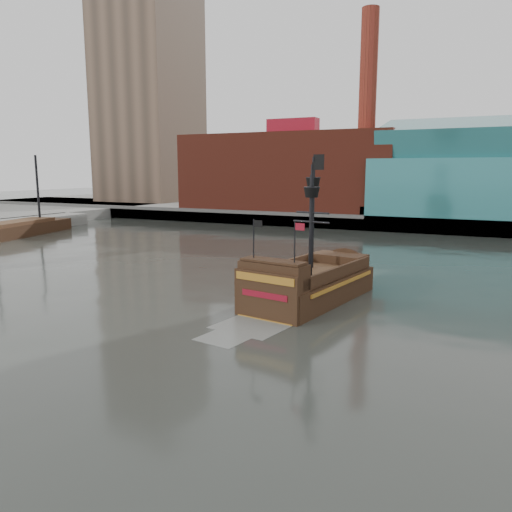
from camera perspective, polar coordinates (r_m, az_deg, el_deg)
The scene contains 6 objects.
ground at distance 27.89m, azimuth -8.67°, elevation -11.62°, with size 400.00×400.00×0.00m, color #282B26.
promenade_far at distance 114.68m, azimuth 18.18°, elevation 4.74°, with size 220.00×60.00×2.00m, color slate.
seawall at distance 85.61m, azimuth 15.55°, elevation 3.52°, with size 220.00×1.00×2.60m, color #4C4C49.
skyline at distance 107.33m, azimuth 21.20°, elevation 16.88°, with size 149.00×45.00×62.00m.
pirate_ship at distance 39.18m, azimuth 6.09°, elevation -3.58°, with size 7.41×16.84×12.18m.
docked_vessel at distance 85.99m, azimuth -25.45°, elevation 2.68°, with size 9.26×21.42×14.21m.
Camera 1 is at (14.81, -21.36, 10.13)m, focal length 35.00 mm.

